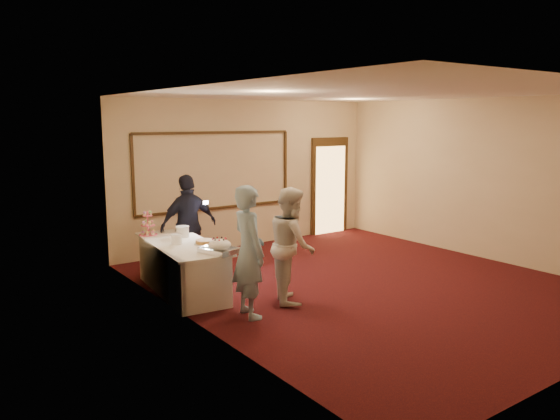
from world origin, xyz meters
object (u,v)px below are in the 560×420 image
object	(u,v)px
cupcake_stand	(148,226)
man	(249,252)
buffet_table	(182,267)
plate_stack_b	(183,232)
pavlova_tray	(220,247)
tart	(204,242)
plate_stack_a	(176,239)
woman	(292,245)
guest	(189,225)

from	to	relation	value
cupcake_stand	man	size ratio (longest dim) A/B	0.24
buffet_table	plate_stack_b	world-z (taller)	plate_stack_b
pavlova_tray	tart	bearing A→B (deg)	82.13
plate_stack_a	woman	bearing A→B (deg)	-45.45
plate_stack_a	man	size ratio (longest dim) A/B	0.10
woman	guest	distance (m)	2.14
pavlova_tray	woman	bearing A→B (deg)	-21.73
man	woman	distance (m)	0.86
cupcake_stand	man	distance (m)	2.32
man	guest	size ratio (longest dim) A/B	1.03
cupcake_stand	tart	world-z (taller)	cupcake_stand
plate_stack_b	guest	bearing A→B (deg)	53.53
buffet_table	cupcake_stand	bearing A→B (deg)	103.12
plate_stack_b	cupcake_stand	bearing A→B (deg)	129.90
plate_stack_a	tart	size ratio (longest dim) A/B	0.57
man	plate_stack_b	bearing A→B (deg)	10.81
pavlova_tray	woman	size ratio (longest dim) A/B	0.35
man	plate_stack_a	bearing A→B (deg)	22.82
pavlova_tray	plate_stack_b	world-z (taller)	pavlova_tray
buffet_table	cupcake_stand	size ratio (longest dim) A/B	5.27
tart	woman	distance (m)	1.33
buffet_table	cupcake_stand	xyz separation A→B (m)	(-0.19, 0.82, 0.53)
plate_stack_a	plate_stack_b	size ratio (longest dim) A/B	0.84
pavlova_tray	plate_stack_b	xyz separation A→B (m)	(0.03, 1.24, 0.00)
pavlova_tray	cupcake_stand	distance (m)	1.74
guest	plate_stack_b	bearing A→B (deg)	53.64
pavlova_tray	cupcake_stand	world-z (taller)	cupcake_stand
plate_stack_a	woman	size ratio (longest dim) A/B	0.11
plate_stack_b	tart	world-z (taller)	plate_stack_b
cupcake_stand	plate_stack_a	distance (m)	0.86
buffet_table	woman	world-z (taller)	woman
buffet_table	plate_stack_a	size ratio (longest dim) A/B	12.75
plate_stack_b	guest	xyz separation A→B (m)	(0.31, 0.42, -0.00)
cupcake_stand	pavlova_tray	bearing A→B (deg)	-78.24
pavlova_tray	woman	world-z (taller)	woman
plate_stack_b	woman	xyz separation A→B (m)	(0.93, -1.63, -0.03)
man	woman	world-z (taller)	man
plate_stack_b	tart	distance (m)	0.64
buffet_table	tart	size ratio (longest dim) A/B	7.21
buffet_table	guest	distance (m)	1.04
cupcake_stand	guest	xyz separation A→B (m)	(0.70, -0.04, -0.07)
plate_stack_b	plate_stack_a	bearing A→B (deg)	-126.41
tart	guest	bearing A→B (deg)	76.19
plate_stack_a	plate_stack_b	distance (m)	0.48
plate_stack_a	woman	world-z (taller)	woman
buffet_table	woman	size ratio (longest dim) A/B	1.35
cupcake_stand	guest	size ratio (longest dim) A/B	0.25
cupcake_stand	plate_stack_b	world-z (taller)	cupcake_stand
cupcake_stand	plate_stack_b	size ratio (longest dim) A/B	2.02
woman	man	bearing A→B (deg)	130.55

